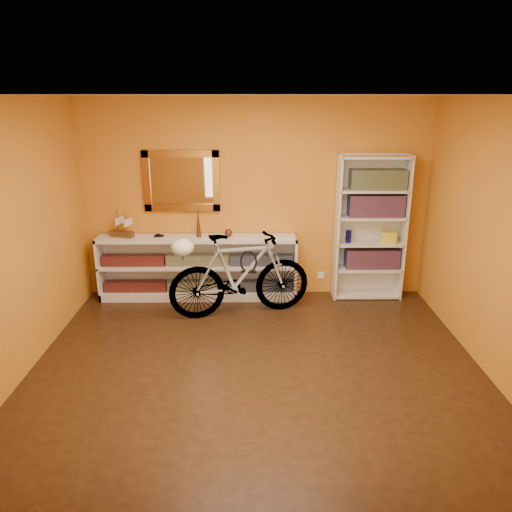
{
  "coord_description": "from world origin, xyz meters",
  "views": [
    {
      "loc": [
        -0.03,
        -4.32,
        2.6
      ],
      "look_at": [
        0.0,
        0.7,
        0.95
      ],
      "focal_mm": 34.43,
      "sensor_mm": 36.0,
      "label": 1
    }
  ],
  "objects_px": {
    "console_unit": "(198,268)",
    "bookcase": "(370,228)",
    "helmet": "(182,247)",
    "bicycle": "(240,275)"
  },
  "relations": [
    {
      "from": "console_unit",
      "to": "helmet",
      "type": "bearing_deg",
      "value": -97.27
    },
    {
      "from": "bookcase",
      "to": "helmet",
      "type": "relative_size",
      "value": 7.09
    },
    {
      "from": "helmet",
      "to": "bookcase",
      "type": "bearing_deg",
      "value": 17.14
    },
    {
      "from": "bicycle",
      "to": "helmet",
      "type": "xyz_separation_m",
      "value": [
        -0.66,
        -0.16,
        0.4
      ]
    },
    {
      "from": "console_unit",
      "to": "helmet",
      "type": "relative_size",
      "value": 9.7
    },
    {
      "from": "console_unit",
      "to": "bookcase",
      "type": "height_order",
      "value": "bookcase"
    },
    {
      "from": "bicycle",
      "to": "helmet",
      "type": "relative_size",
      "value": 6.64
    },
    {
      "from": "console_unit",
      "to": "bookcase",
      "type": "distance_m",
      "value": 2.32
    },
    {
      "from": "bookcase",
      "to": "console_unit",
      "type": "bearing_deg",
      "value": -179.36
    },
    {
      "from": "bookcase",
      "to": "helmet",
      "type": "xyz_separation_m",
      "value": [
        -2.34,
        -0.72,
        -0.03
      ]
    }
  ]
}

